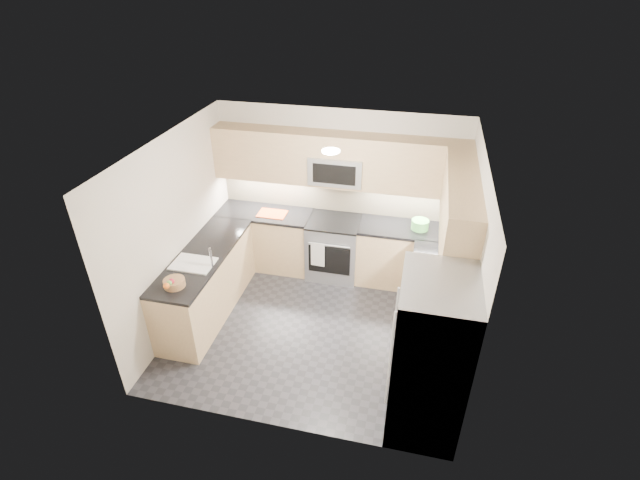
{
  "coord_description": "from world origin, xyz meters",
  "views": [
    {
      "loc": [
        1.15,
        -4.58,
        4.23
      ],
      "look_at": [
        0.0,
        0.35,
        1.15
      ],
      "focal_mm": 26.0,
      "sensor_mm": 36.0,
      "label": 1
    }
  ],
  "objects": [
    {
      "name": "backsplash_right",
      "position": [
        1.8,
        0.45,
        1.2
      ],
      "size": [
        0.01,
        2.3,
        0.51
      ],
      "primitive_type": "cube",
      "color": "tan",
      "rests_on": "wall_right"
    },
    {
      "name": "base_cab_right",
      "position": [
        1.5,
        0.15,
        0.45
      ],
      "size": [
        0.6,
        1.7,
        0.9
      ],
      "primitive_type": "cube",
      "color": "tan",
      "rests_on": "floor"
    },
    {
      "name": "fruit_pear",
      "position": [
        -1.5,
        -0.81,
        1.05
      ],
      "size": [
        0.06,
        0.06,
        0.06
      ],
      "primitive_type": "sphere",
      "color": "#5BA747",
      "rests_on": "fruit_basket"
    },
    {
      "name": "ceiling",
      "position": [
        0.0,
        0.0,
        2.5
      ],
      "size": [
        3.6,
        3.2,
        0.02
      ],
      "primitive_type": "cube",
      "color": "beige",
      "rests_on": "wall_back"
    },
    {
      "name": "oven_door_glass",
      "position": [
        0.0,
        0.95,
        0.45
      ],
      "size": [
        0.62,
        0.02,
        0.45
      ],
      "primitive_type": "cube",
      "color": "black",
      "rests_on": "gas_range"
    },
    {
      "name": "countertop_back_left",
      "position": [
        -1.09,
        1.3,
        0.92
      ],
      "size": [
        1.42,
        0.63,
        0.04
      ],
      "primitive_type": "cube",
      "color": "black",
      "rests_on": "base_cab_back_left"
    },
    {
      "name": "upper_cab_right",
      "position": [
        1.62,
        0.28,
        1.83
      ],
      "size": [
        0.35,
        1.95,
        0.75
      ],
      "primitive_type": "cube",
      "color": "tan",
      "rests_on": "wall_right"
    },
    {
      "name": "wall_right",
      "position": [
        1.8,
        0.0,
        1.25
      ],
      "size": [
        0.02,
        3.2,
        2.5
      ],
      "primitive_type": "cube",
      "color": "beige",
      "rests_on": "floor"
    },
    {
      "name": "base_cab_back_right",
      "position": [
        1.09,
        1.3,
        0.45
      ],
      "size": [
        1.42,
        0.6,
        0.9
      ],
      "primitive_type": "cube",
      "color": "tan",
      "rests_on": "floor"
    },
    {
      "name": "wall_front",
      "position": [
        0.0,
        -1.6,
        1.25
      ],
      "size": [
        3.6,
        0.02,
        2.5
      ],
      "primitive_type": "cube",
      "color": "beige",
      "rests_on": "floor"
    },
    {
      "name": "countertop_back_right",
      "position": [
        1.09,
        1.3,
        0.92
      ],
      "size": [
        1.42,
        0.63,
        0.04
      ],
      "primitive_type": "cube",
      "color": "black",
      "rests_on": "base_cab_back_right"
    },
    {
      "name": "utensil_bowl",
      "position": [
        1.23,
        1.31,
        1.01
      ],
      "size": [
        0.31,
        0.31,
        0.14
      ],
      "primitive_type": "cylinder",
      "rotation": [
        0.0,
        0.0,
        -0.36
      ],
      "color": "#57BB50",
      "rests_on": "countertop_back_right"
    },
    {
      "name": "wall_back",
      "position": [
        0.0,
        1.6,
        1.25
      ],
      "size": [
        3.6,
        0.02,
        2.5
      ],
      "primitive_type": "cube",
      "color": "beige",
      "rests_on": "floor"
    },
    {
      "name": "range_cooktop",
      "position": [
        0.0,
        1.28,
        0.92
      ],
      "size": [
        0.76,
        0.65,
        0.03
      ],
      "primitive_type": "cube",
      "color": "black",
      "rests_on": "gas_range"
    },
    {
      "name": "fridge_handle_right",
      "position": [
        1.08,
        -0.97,
        0.95
      ],
      "size": [
        0.02,
        0.02,
        1.2
      ],
      "primitive_type": "cylinder",
      "color": "#B2B5BA",
      "rests_on": "refrigerator"
    },
    {
      "name": "fruit_basket",
      "position": [
        -1.5,
        -0.71,
        0.99
      ],
      "size": [
        0.27,
        0.27,
        0.09
      ],
      "primitive_type": "cylinder",
      "rotation": [
        0.0,
        0.0,
        -0.08
      ],
      "color": "#A3754C",
      "rests_on": "countertop_peninsula"
    },
    {
      "name": "upper_cab_back",
      "position": [
        0.0,
        1.43,
        1.83
      ],
      "size": [
        3.6,
        0.35,
        0.75
      ],
      "primitive_type": "cube",
      "color": "tan",
      "rests_on": "wall_back"
    },
    {
      "name": "microwave_door",
      "position": [
        0.0,
        1.2,
        1.7
      ],
      "size": [
        0.6,
        0.01,
        0.28
      ],
      "primitive_type": "cube",
      "color": "black",
      "rests_on": "microwave"
    },
    {
      "name": "microwave",
      "position": [
        0.0,
        1.4,
        1.7
      ],
      "size": [
        0.76,
        0.4,
        0.4
      ],
      "primitive_type": "cube",
      "color": "#A7ABAF",
      "rests_on": "upper_cab_back"
    },
    {
      "name": "fruit_apple",
      "position": [
        -1.5,
        -0.78,
        1.05
      ],
      "size": [
        0.07,
        0.07,
        0.07
      ],
      "primitive_type": "sphere",
      "color": "#B2142D",
      "rests_on": "fruit_basket"
    },
    {
      "name": "backsplash_back",
      "position": [
        0.0,
        1.6,
        1.2
      ],
      "size": [
        3.6,
        0.01,
        0.51
      ],
      "primitive_type": "cube",
      "color": "tan",
      "rests_on": "wall_back"
    },
    {
      "name": "countertop_peninsula",
      "position": [
        -1.5,
        0.0,
        0.92
      ],
      "size": [
        0.63,
        2.0,
        0.04
      ],
      "primitive_type": "cube",
      "color": "black",
      "rests_on": "base_cab_peninsula"
    },
    {
      "name": "fruit_orange",
      "position": [
        -1.51,
        -0.87,
        1.05
      ],
      "size": [
        0.07,
        0.07,
        0.07
      ],
      "primitive_type": "sphere",
      "color": "orange",
      "rests_on": "fruit_basket"
    },
    {
      "name": "floor",
      "position": [
        0.0,
        0.0,
        0.0
      ],
      "size": [
        3.6,
        3.2,
        0.0
      ],
      "primitive_type": "cube",
      "color": "#242529",
      "rests_on": "ground"
    },
    {
      "name": "base_cab_back_left",
      "position": [
        -1.09,
        1.3,
        0.45
      ],
      "size": [
        1.42,
        0.6,
        0.9
      ],
      "primitive_type": "cube",
      "color": "tan",
      "rests_on": "floor"
    },
    {
      "name": "cutting_board",
      "position": [
        -0.95,
        1.25,
        0.95
      ],
      "size": [
        0.42,
        0.3,
        0.01
      ],
      "primitive_type": "cube",
      "rotation": [
        0.0,
        0.0,
        -0.0
      ],
      "color": "#DF4615",
      "rests_on": "countertop_back_left"
    },
    {
      "name": "oven_handle",
      "position": [
        0.0,
        0.93,
        0.72
      ],
      "size": [
        0.6,
        0.02,
        0.02
      ],
      "primitive_type": "cylinder",
      "rotation": [
        0.0,
        1.57,
        0.0
      ],
      "color": "#B2B5BA",
      "rests_on": "gas_range"
    },
    {
      "name": "dish_towel_check",
      "position": [
        -0.16,
        0.91,
        0.55
      ],
      "size": [
        0.2,
        0.03,
        0.39
      ],
      "primitive_type": "cube",
      "rotation": [
        0.0,
        0.0,
        -0.06
      ],
      "color": "white",
      "rests_on": "oven_handle"
    },
    {
      "name": "gas_range",
      "position": [
        0.0,
        1.28,
        0.46
      ],
      "size": [
        0.76,
        0.65,
        0.91
      ],
      "primitive_type": "cube",
      "color": "gray",
      "rests_on": "floor"
    },
    {
      "name": "refrigerator",
      "position": [
        1.45,
        -1.15,
        0.9
      ],
      "size": [
        0.7,
        0.9,
        1.8
      ],
      "primitive_type": "cube",
      "color": "gray",
      "rests_on": "floor"
    },
    {
      "name": "sink_basin",
      "position": [
        -1.5,
        -0.25,
        0.88
      ],
      "size": [
        0.52,
        0.38,
        0.16
      ],
      "primitive_type": "cube",
      "color": "white",
      "rests_on": "base_cab_peninsula"
    },
    {
      "name": "base_cab_peninsula",
      "position": [
        -1.5,
        0.0,
        0.45
      ],
      "size": [
        0.6,
        2.0,
        0.9
      ],
      "primitive_type": "cube",
      "color": "tan",
      "rests_on": "floor"
    },
    {
      "name": "fridge_handle_left",
      "position": [
        1.08,
        -1.33,
        0.95
      ],
      "size": [
        0.02,
        0.02,
        1.2
      ],
      "primitive_type": "cylinder",
      "color": "#B2B5BA",
      "rests_on": "refrigerator"
    },
    {
      "name": "wall_left",
      "position": [
        -1.8,
        0.0,
        1.25
      ],
      "size": [
        0.02,
        3.2,
        2.5
      ],
      "primitive_type": "cube",
      "color": "beige",
      "rests_on": "floor"
    },
    {
      "name": "faucet",
      "position": [
        -1.24,
        -0.25,
        1.08
      ],
      "size": [
        0.03,
        0.03,
        0.28
      ],
      "primitive_type": "cylinder",
      "color": "silver",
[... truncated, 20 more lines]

